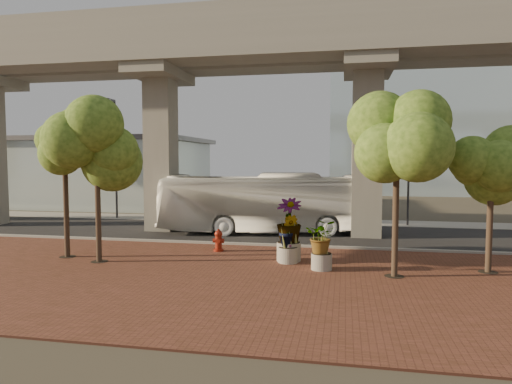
# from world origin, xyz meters

# --- Properties ---
(ground) EXTENTS (160.00, 160.00, 0.00)m
(ground) POSITION_xyz_m (0.00, 0.00, 0.00)
(ground) COLOR #3C372B
(ground) RESTS_ON ground
(brick_plaza) EXTENTS (70.00, 13.00, 0.06)m
(brick_plaza) POSITION_xyz_m (0.00, -8.00, 0.03)
(brick_plaza) COLOR brown
(brick_plaza) RESTS_ON ground
(asphalt_road) EXTENTS (90.00, 8.00, 0.04)m
(asphalt_road) POSITION_xyz_m (0.00, 2.00, 0.02)
(asphalt_road) COLOR black
(asphalt_road) RESTS_ON ground
(curb_strip) EXTENTS (70.00, 0.25, 0.16)m
(curb_strip) POSITION_xyz_m (0.00, -2.00, 0.08)
(curb_strip) COLOR #9B9790
(curb_strip) RESTS_ON ground
(far_sidewalk) EXTENTS (90.00, 3.00, 0.06)m
(far_sidewalk) POSITION_xyz_m (0.00, 7.50, 0.03)
(far_sidewalk) COLOR #9B9790
(far_sidewalk) RESTS_ON ground
(transit_viaduct) EXTENTS (72.00, 5.60, 12.40)m
(transit_viaduct) POSITION_xyz_m (0.00, 2.00, 7.29)
(transit_viaduct) COLOR gray
(transit_viaduct) RESTS_ON ground
(station_pavilion) EXTENTS (23.00, 13.00, 6.30)m
(station_pavilion) POSITION_xyz_m (-20.00, 16.00, 3.22)
(station_pavilion) COLOR silver
(station_pavilion) RESTS_ON ground
(transit_bus) EXTENTS (12.78, 4.88, 3.48)m
(transit_bus) POSITION_xyz_m (0.46, 2.10, 1.74)
(transit_bus) COLOR white
(transit_bus) RESTS_ON ground
(fire_hydrant) EXTENTS (0.51, 0.46, 1.02)m
(fire_hydrant) POSITION_xyz_m (-0.85, -3.73, 0.55)
(fire_hydrant) COLOR maroon
(fire_hydrant) RESTS_ON ground
(planter_front) EXTENTS (1.77, 1.77, 1.95)m
(planter_front) POSITION_xyz_m (4.00, -6.42, 1.24)
(planter_front) COLOR gray
(planter_front) RESTS_ON ground
(planter_right) EXTENTS (2.45, 2.45, 2.62)m
(planter_right) POSITION_xyz_m (2.58, -5.15, 1.65)
(planter_right) COLOR #9A968B
(planter_right) RESTS_ON ground
(planter_left) EXTENTS (1.81, 1.81, 1.99)m
(planter_left) POSITION_xyz_m (2.59, -5.46, 1.27)
(planter_left) COLOR #9C968D
(planter_left) RESTS_ON ground
(street_tree_far_west) EXTENTS (3.33, 3.33, 6.44)m
(street_tree_far_west) POSITION_xyz_m (-6.94, -6.20, 4.96)
(street_tree_far_west) COLOR #423226
(street_tree_far_west) RESTS_ON ground
(street_tree_near_west) EXTENTS (3.83, 3.83, 6.43)m
(street_tree_near_west) POSITION_xyz_m (-5.10, -6.79, 4.73)
(street_tree_near_west) COLOR #423226
(street_tree_near_west) RESTS_ON ground
(street_tree_near_east) EXTENTS (3.81, 3.81, 6.37)m
(street_tree_near_east) POSITION_xyz_m (6.63, -6.94, 4.68)
(street_tree_near_east) COLOR #423226
(street_tree_near_east) RESTS_ON ground
(street_tree_far_east) EXTENTS (3.66, 3.66, 5.81)m
(street_tree_far_east) POSITION_xyz_m (10.15, -5.63, 4.18)
(street_tree_far_east) COLOR #423226
(street_tree_far_east) RESTS_ON ground
(streetlamp_west) EXTENTS (0.42, 1.24, 8.53)m
(streetlamp_west) POSITION_xyz_m (-11.48, 6.59, 4.98)
(streetlamp_west) COLOR #2F2E34
(streetlamp_west) RESTS_ON ground
(streetlamp_east) EXTENTS (0.39, 1.14, 7.84)m
(streetlamp_east) POSITION_xyz_m (8.85, 6.68, 4.58)
(streetlamp_east) COLOR #2C2D31
(streetlamp_east) RESTS_ON ground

